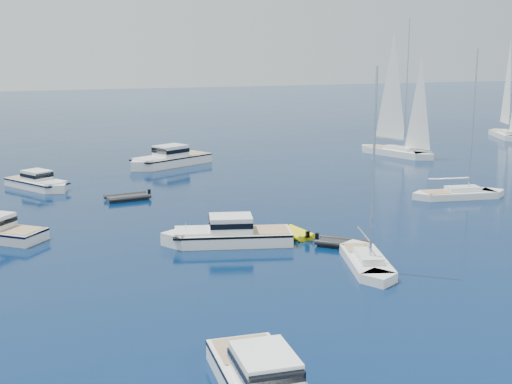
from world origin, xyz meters
The scene contains 11 objects.
ground centered at (0.00, 0.00, 0.00)m, with size 400.00×400.00×0.00m, color navy.
motor_cruiser_centre centered at (-4.85, 19.36, 0.00)m, with size 2.90×9.49×2.49m, color white, non-canonical shape.
motor_cruiser_distant centered at (-1.28, 51.48, 0.00)m, with size 3.41×11.13×2.92m, color silver, non-canonical shape.
motor_cruiser_horizon centered at (-15.87, 43.34, 0.00)m, with size 2.56×8.35×2.19m, color white, non-canonical shape.
sailboat_fore centered at (1.52, 11.71, 0.00)m, with size 2.21×8.51×12.50m, color white, non-canonical shape.
sailboat_centre centered at (18.84, 25.94, 0.00)m, with size 2.39×9.19×13.50m, color white, non-canonical shape.
sailboat_sails_r centered at (26.81, 49.07, 0.00)m, with size 3.03×11.66×17.15m, color silver, non-canonical shape.
sailboat_sails_far centered at (51.30, 58.16, 0.00)m, with size 2.85×10.98×16.14m, color silver, non-canonical shape.
tender_yellow centered at (0.15, 19.47, 0.00)m, with size 1.79×3.18×0.95m, color yellow, non-canonical shape.
tender_grey_near centered at (2.13, 16.06, 0.00)m, with size 1.96×3.56×0.95m, color black, non-canonical shape.
tender_grey_far centered at (-8.84, 35.44, 0.00)m, with size 2.15×3.99×0.95m, color black, non-canonical shape.
Camera 1 is at (-18.66, -23.07, 13.06)m, focal length 47.83 mm.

